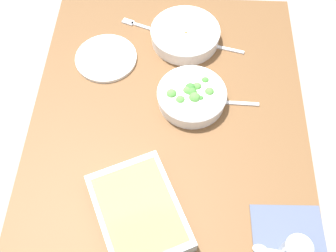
# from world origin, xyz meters

# --- Properties ---
(ground_plane) EXTENTS (6.00, 6.00, 0.00)m
(ground_plane) POSITION_xyz_m (0.00, 0.00, 0.00)
(ground_plane) COLOR #9E9389
(dining_table) EXTENTS (1.20, 0.90, 0.74)m
(dining_table) POSITION_xyz_m (0.00, 0.00, 0.65)
(dining_table) COLOR brown
(dining_table) RESTS_ON ground_plane
(stew_bowl) EXTENTS (0.25, 0.25, 0.06)m
(stew_bowl) POSITION_xyz_m (-0.37, 0.05, 0.77)
(stew_bowl) COLOR white
(stew_bowl) RESTS_ON dining_table
(broccoli_bowl) EXTENTS (0.23, 0.23, 0.07)m
(broccoli_bowl) POSITION_xyz_m (-0.10, 0.07, 0.77)
(broccoli_bowl) COLOR white
(broccoli_bowl) RESTS_ON dining_table
(baking_dish) EXTENTS (0.36, 0.33, 0.06)m
(baking_dish) POSITION_xyz_m (0.30, -0.07, 0.77)
(baking_dish) COLOR silver
(baking_dish) RESTS_ON dining_table
(drink_cup) EXTENTS (0.07, 0.07, 0.08)m
(drink_cup) POSITION_xyz_m (0.39, 0.35, 0.78)
(drink_cup) COLOR #B2BCC6
(drink_cup) RESTS_ON dining_table
(side_plate) EXTENTS (0.22, 0.22, 0.01)m
(side_plate) POSITION_xyz_m (-0.27, -0.23, 0.75)
(side_plate) COLOR white
(side_plate) RESTS_ON dining_table
(spoon_by_stew) EXTENTS (0.06, 0.17, 0.01)m
(spoon_by_stew) POSITION_xyz_m (-0.35, 0.15, 0.74)
(spoon_by_stew) COLOR silver
(spoon_by_stew) RESTS_ON dining_table
(spoon_by_broccoli) EXTENTS (0.03, 0.18, 0.01)m
(spoon_by_broccoli) POSITION_xyz_m (-0.10, 0.19, 0.74)
(spoon_by_broccoli) COLOR silver
(spoon_by_broccoli) RESTS_ON dining_table
(spoon_spare) EXTENTS (0.04, 0.18, 0.01)m
(spoon_spare) POSITION_xyz_m (0.39, 0.31, 0.74)
(spoon_spare) COLOR silver
(spoon_spare) RESTS_ON dining_table
(fork_on_table) EXTENTS (0.08, 0.17, 0.01)m
(fork_on_table) POSITION_xyz_m (-0.44, -0.12, 0.74)
(fork_on_table) COLOR silver
(fork_on_table) RESTS_ON dining_table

